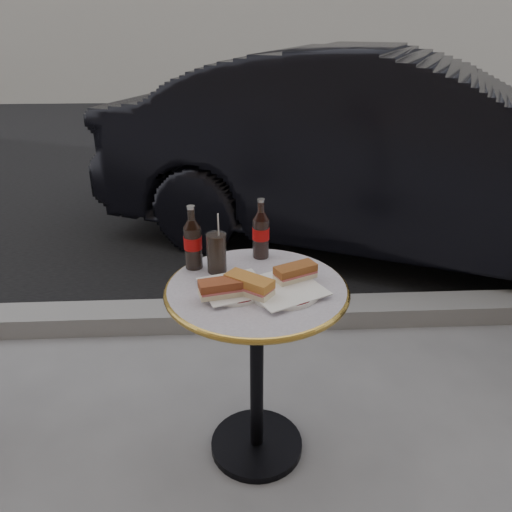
{
  "coord_description": "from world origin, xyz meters",
  "views": [
    {
      "loc": [
        -0.08,
        -1.46,
        1.54
      ],
      "look_at": [
        0.0,
        0.05,
        0.82
      ],
      "focal_mm": 35.0,
      "sensor_mm": 36.0,
      "label": 1
    }
  ],
  "objects_px": {
    "plate_left": "(234,289)",
    "plate_right": "(283,290)",
    "cola_bottle_left": "(193,237)",
    "cola_bottle_right": "(261,228)",
    "cola_glass": "(217,253)",
    "bistro_table": "(257,373)",
    "parked_car": "(397,154)"
  },
  "relations": [
    {
      "from": "cola_bottle_left",
      "to": "parked_car",
      "type": "xyz_separation_m",
      "value": [
        1.3,
        1.77,
        -0.16
      ]
    },
    {
      "from": "plate_right",
      "to": "cola_glass",
      "type": "height_order",
      "value": "cola_glass"
    },
    {
      "from": "cola_glass",
      "to": "bistro_table",
      "type": "bearing_deg",
      "value": -40.69
    },
    {
      "from": "plate_right",
      "to": "bistro_table",
      "type": "bearing_deg",
      "value": 153.13
    },
    {
      "from": "plate_left",
      "to": "parked_car",
      "type": "distance_m",
      "value": 2.27
    },
    {
      "from": "bistro_table",
      "to": "parked_car",
      "type": "bearing_deg",
      "value": 60.62
    },
    {
      "from": "plate_left",
      "to": "plate_right",
      "type": "relative_size",
      "value": 0.88
    },
    {
      "from": "plate_right",
      "to": "cola_bottle_left",
      "type": "relative_size",
      "value": 1.03
    },
    {
      "from": "bistro_table",
      "to": "plate_right",
      "type": "height_order",
      "value": "plate_right"
    },
    {
      "from": "bistro_table",
      "to": "plate_left",
      "type": "relative_size",
      "value": 3.44
    },
    {
      "from": "cola_glass",
      "to": "plate_right",
      "type": "bearing_deg",
      "value": -35.89
    },
    {
      "from": "plate_right",
      "to": "cola_glass",
      "type": "bearing_deg",
      "value": 144.11
    },
    {
      "from": "cola_bottle_left",
      "to": "cola_bottle_right",
      "type": "bearing_deg",
      "value": 16.98
    },
    {
      "from": "cola_glass",
      "to": "cola_bottle_right",
      "type": "bearing_deg",
      "value": 34.63
    },
    {
      "from": "cola_bottle_right",
      "to": "cola_glass",
      "type": "distance_m",
      "value": 0.2
    },
    {
      "from": "cola_bottle_right",
      "to": "cola_glass",
      "type": "xyz_separation_m",
      "value": [
        -0.16,
        -0.11,
        -0.04
      ]
    },
    {
      "from": "plate_left",
      "to": "plate_right",
      "type": "bearing_deg",
      "value": -5.69
    },
    {
      "from": "bistro_table",
      "to": "cola_glass",
      "type": "distance_m",
      "value": 0.47
    },
    {
      "from": "plate_right",
      "to": "cola_bottle_left",
      "type": "distance_m",
      "value": 0.38
    },
    {
      "from": "plate_right",
      "to": "cola_bottle_left",
      "type": "height_order",
      "value": "cola_bottle_left"
    },
    {
      "from": "plate_right",
      "to": "cola_bottle_left",
      "type": "bearing_deg",
      "value": 147.11
    },
    {
      "from": "plate_right",
      "to": "parked_car",
      "type": "height_order",
      "value": "parked_car"
    },
    {
      "from": "plate_left",
      "to": "cola_glass",
      "type": "height_order",
      "value": "cola_glass"
    },
    {
      "from": "cola_bottle_right",
      "to": "plate_right",
      "type": "bearing_deg",
      "value": -78.04
    },
    {
      "from": "bistro_table",
      "to": "cola_bottle_right",
      "type": "height_order",
      "value": "cola_bottle_right"
    },
    {
      "from": "bistro_table",
      "to": "cola_bottle_right",
      "type": "relative_size",
      "value": 3.2
    },
    {
      "from": "cola_bottle_right",
      "to": "parked_car",
      "type": "height_order",
      "value": "parked_car"
    },
    {
      "from": "plate_right",
      "to": "cola_bottle_right",
      "type": "bearing_deg",
      "value": 101.96
    },
    {
      "from": "bistro_table",
      "to": "parked_car",
      "type": "relative_size",
      "value": 0.18
    },
    {
      "from": "cola_glass",
      "to": "parked_car",
      "type": "relative_size",
      "value": 0.03
    },
    {
      "from": "cola_bottle_right",
      "to": "parked_car",
      "type": "xyz_separation_m",
      "value": [
        1.06,
        1.7,
        -0.16
      ]
    },
    {
      "from": "bistro_table",
      "to": "cola_bottle_right",
      "type": "xyz_separation_m",
      "value": [
        0.03,
        0.23,
        0.48
      ]
    }
  ]
}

